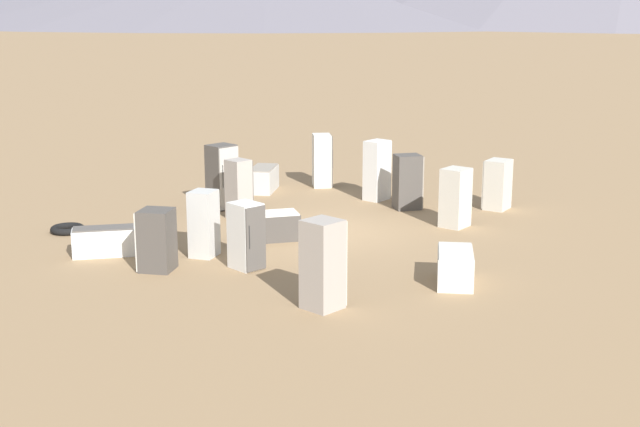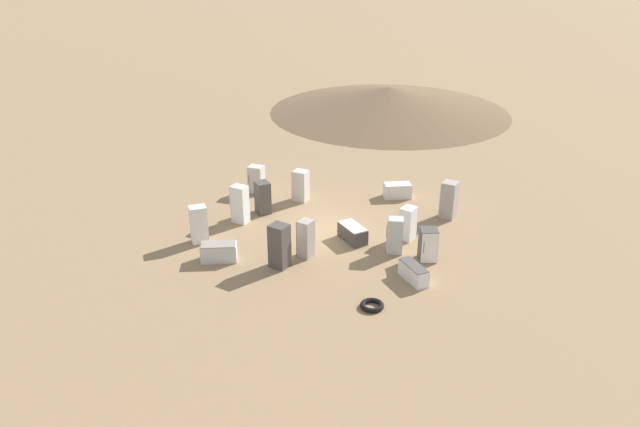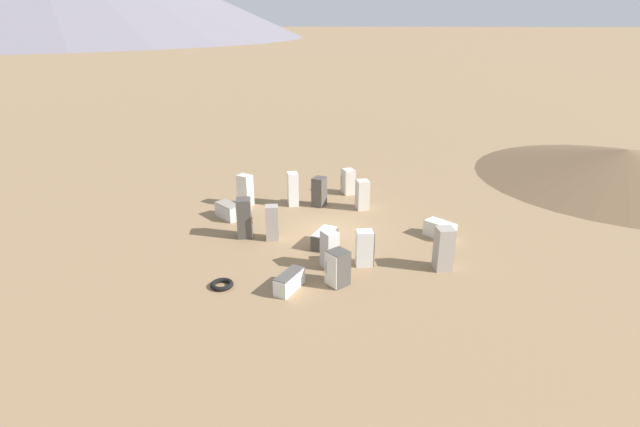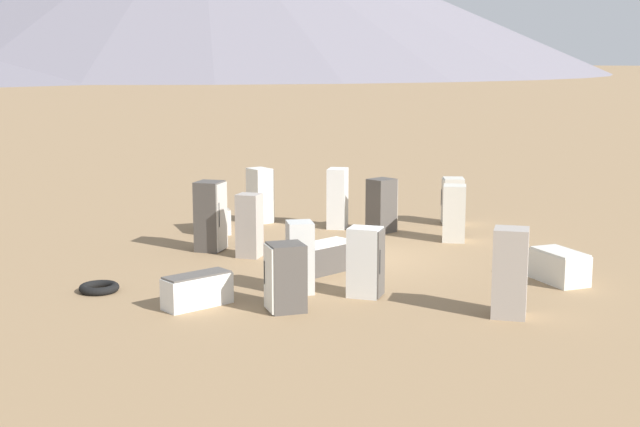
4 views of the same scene
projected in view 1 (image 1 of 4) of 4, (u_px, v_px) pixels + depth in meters
name	position (u px, v px, depth m)	size (l,w,h in m)	color
ground_plane	(322.00, 232.00, 23.91)	(1000.00, 1000.00, 0.00)	#937551
discarded_fridge_0	(264.00, 179.00, 28.93)	(1.59, 1.57, 0.79)	silver
discarded_fridge_1	(204.00, 224.00, 21.52)	(0.85, 0.88, 1.62)	silver
discarded_fridge_2	(377.00, 170.00, 27.54)	(0.71, 0.87, 1.86)	white
discarded_fridge_3	(323.00, 264.00, 17.86)	(0.80, 0.83, 1.84)	#A89E93
discarded_fridge_4	(246.00, 236.00, 20.54)	(0.81, 0.66, 1.56)	white
discarded_fridge_5	(239.00, 189.00, 25.25)	(0.67, 0.68, 1.69)	#A89E93
discarded_fridge_6	(408.00, 182.00, 26.38)	(0.86, 0.95, 1.63)	#4C4742
discarded_fridge_7	(270.00, 226.00, 23.06)	(1.22, 1.67, 0.73)	#4C4742
discarded_fridge_8	(104.00, 241.00, 21.66)	(1.11, 1.60, 0.71)	white
discarded_fridge_9	(455.00, 267.00, 19.53)	(1.56, 1.53, 0.76)	silver
discarded_fridge_10	(456.00, 198.00, 24.31)	(0.81, 0.89, 1.63)	beige
discarded_fridge_11	(322.00, 160.00, 29.51)	(0.93, 0.89, 1.75)	silver
discarded_fridge_12	(497.00, 184.00, 26.37)	(0.90, 0.95, 1.48)	beige
discarded_fridge_13	(222.00, 177.00, 26.41)	(0.82, 0.84, 1.91)	#4C4742
discarded_fridge_14	(156.00, 240.00, 20.42)	(1.04, 1.04, 1.43)	#4C4742
scrap_tire	(67.00, 229.00, 23.86)	(0.90, 0.90, 0.19)	black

